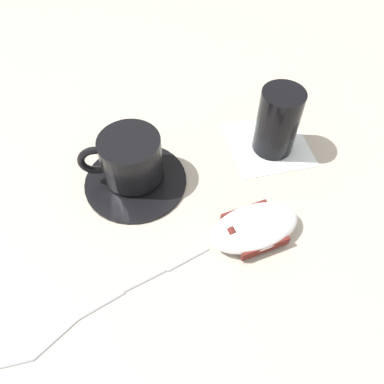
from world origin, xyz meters
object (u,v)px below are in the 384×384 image
at_px(computer_mouse, 254,227).
at_px(drinking_glass, 278,122).
at_px(saucer, 137,178).
at_px(coffee_cup, 130,158).

height_order(computer_mouse, drinking_glass, drinking_glass).
bearing_deg(computer_mouse, saucer, 75.16).
height_order(saucer, coffee_cup, coffee_cup).
bearing_deg(saucer, computer_mouse, -104.84).
height_order(coffee_cup, computer_mouse, coffee_cup).
bearing_deg(drinking_glass, coffee_cup, 120.70).
bearing_deg(drinking_glass, computer_mouse, 178.86).
relative_size(saucer, coffee_cup, 1.32).
height_order(saucer, drinking_glass, drinking_glass).
height_order(saucer, computer_mouse, computer_mouse).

